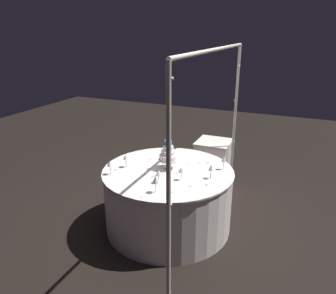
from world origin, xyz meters
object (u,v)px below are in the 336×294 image
Objects in this scene: main_table at (168,199)px; wine_glass_2 at (159,173)px; wine_glass_6 at (156,180)px; side_table at (213,164)px; decorative_arch at (212,118)px; tiered_cake at (168,154)px; wine_glass_4 at (126,157)px; wine_glass_5 at (211,168)px; wine_glass_3 at (181,170)px; wine_glass_0 at (110,164)px; wine_glass_1 at (224,159)px.

main_table is 10.15× the size of wine_glass_2.
side_table is at bearing 176.95° from wine_glass_6.
decorative_arch is 0.83m from wine_glass_6.
wine_glass_4 is at bearing -70.78° from tiered_cake.
wine_glass_5 is (0.07, 0.52, -0.06)m from tiered_cake.
wine_glass_5 is (0.02, 0.02, -0.54)m from decorative_arch.
side_table is (-1.20, 0.19, -0.01)m from main_table.
wine_glass_4 is 1.00× the size of wine_glass_5.
wine_glass_3 reaches higher than side_table.
wine_glass_0 is at bearing -72.13° from wine_glass_5.
decorative_arch is at bearing -16.79° from wine_glass_1.
decorative_arch is 1.12m from main_table.
wine_glass_3 is 0.38m from wine_glass_6.
wine_glass_0 is 0.25m from wine_glass_4.
side_table is 4.89× the size of wine_glass_2.
main_table is at bearing -91.88° from wine_glass_5.
tiered_cake reaches higher than wine_glass_5.
wine_glass_2 is 0.99× the size of wine_glass_3.
main_table is at bearing 22.25° from tiered_cake.
wine_glass_0 is at bearing -25.00° from side_table.
decorative_arch reaches higher than wine_glass_6.
side_table is 4.31× the size of wine_glass_1.
tiered_cake is 0.59m from wine_glass_6.
tiered_cake is 0.65m from wine_glass_0.
wine_glass_1 is at bearing 21.60° from side_table.
wine_glass_1 is (-0.27, 0.08, -0.53)m from decorative_arch.
main_table is 0.73m from wine_glass_6.
wine_glass_5 reaches higher than main_table.
side_table is 1.61m from wine_glass_2.
wine_glass_3 is (0.18, 0.23, 0.47)m from main_table.
wine_glass_0 is 0.89× the size of wine_glass_6.
wine_glass_5 is (-0.33, 1.03, -0.00)m from wine_glass_0.
tiered_cake is at bearing -10.48° from side_table.
wine_glass_3 is at bearing -59.61° from wine_glass_5.
wine_glass_4 is 0.71m from wine_glass_6.
wine_glass_0 is 1.08m from wine_glass_5.
wine_glass_2 is (-0.02, 0.57, -0.01)m from wine_glass_0.
decorative_arch is at bearing 84.26° from tiered_cake.
wine_glass_6 is (1.73, -0.09, 0.50)m from side_table.
wine_glass_0 is 0.96× the size of wine_glass_1.
wine_glass_6 is at bearing 17.49° from wine_glass_2.
wine_glass_6 is at bearing 11.81° from tiered_cake.
wine_glass_3 is at bearing 52.15° from main_table.
wine_glass_4 is (-0.22, -0.51, 0.01)m from wine_glass_2.
decorative_arch reaches higher than tiered_cake.
wine_glass_1 is at bearing 142.74° from wine_glass_3.
wine_glass_4 is (0.11, -0.47, 0.48)m from main_table.
tiered_cake is (1.15, -0.21, 0.54)m from side_table.
wine_glass_3 is at bearing 102.81° from wine_glass_0.
decorative_arch is at bearing 13.51° from side_table.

